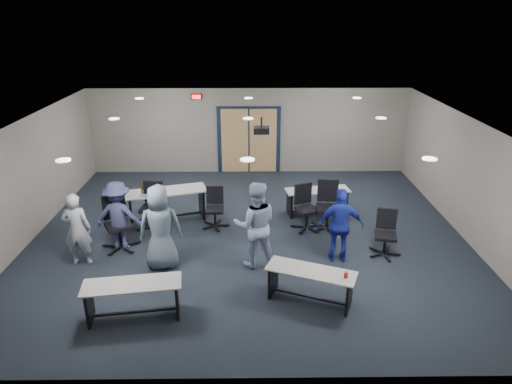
{
  "coord_description": "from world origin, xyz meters",
  "views": [
    {
      "loc": [
        0.06,
        -9.6,
        4.96
      ],
      "look_at": [
        0.17,
        -0.3,
        1.21
      ],
      "focal_mm": 32.0,
      "sensor_mm": 36.0,
      "label": 1
    }
  ],
  "objects_px": {
    "person_navy": "(340,225)",
    "chair_back_d": "(328,206)",
    "chair_back_b": "(215,208)",
    "table_front_right": "(311,280)",
    "chair_back_c": "(307,208)",
    "chair_loose_right": "(386,234)",
    "chair_loose_left": "(119,224)",
    "person_gray": "(77,229)",
    "person_lightblue": "(255,225)",
    "person_plaid": "(160,227)",
    "table_front_left": "(133,294)",
    "table_back_left": "(166,200)",
    "chair_back_a": "(152,207)",
    "person_back": "(119,216)",
    "table_back_right": "(317,197)"
  },
  "relations": [
    {
      "from": "person_navy",
      "to": "chair_back_d",
      "type": "bearing_deg",
      "value": -85.36
    },
    {
      "from": "chair_back_b",
      "to": "person_navy",
      "type": "height_order",
      "value": "person_navy"
    },
    {
      "from": "table_front_right",
      "to": "chair_back_c",
      "type": "bearing_deg",
      "value": 106.78
    },
    {
      "from": "chair_back_b",
      "to": "chair_loose_right",
      "type": "bearing_deg",
      "value": -21.22
    },
    {
      "from": "chair_loose_left",
      "to": "person_navy",
      "type": "distance_m",
      "value": 4.77
    },
    {
      "from": "chair_back_b",
      "to": "chair_loose_right",
      "type": "height_order",
      "value": "chair_loose_right"
    },
    {
      "from": "chair_back_d",
      "to": "person_gray",
      "type": "relative_size",
      "value": 0.75
    },
    {
      "from": "chair_back_b",
      "to": "chair_loose_right",
      "type": "xyz_separation_m",
      "value": [
        3.75,
        -1.43,
        0.01
      ]
    },
    {
      "from": "chair_back_d",
      "to": "person_lightblue",
      "type": "relative_size",
      "value": 0.65
    },
    {
      "from": "chair_loose_left",
      "to": "person_navy",
      "type": "xyz_separation_m",
      "value": [
        4.74,
        -0.56,
        0.21
      ]
    },
    {
      "from": "table_front_right",
      "to": "person_plaid",
      "type": "height_order",
      "value": "person_plaid"
    },
    {
      "from": "table_front_left",
      "to": "chair_loose_right",
      "type": "distance_m",
      "value": 5.31
    },
    {
      "from": "table_front_left",
      "to": "chair_back_d",
      "type": "relative_size",
      "value": 1.44
    },
    {
      "from": "table_back_left",
      "to": "chair_back_c",
      "type": "distance_m",
      "value": 3.49
    },
    {
      "from": "chair_back_a",
      "to": "chair_loose_left",
      "type": "height_order",
      "value": "chair_loose_left"
    },
    {
      "from": "person_navy",
      "to": "chair_back_c",
      "type": "bearing_deg",
      "value": -67.24
    },
    {
      "from": "table_front_right",
      "to": "person_lightblue",
      "type": "bearing_deg",
      "value": 149.2
    },
    {
      "from": "person_plaid",
      "to": "person_navy",
      "type": "relative_size",
      "value": 1.1
    },
    {
      "from": "person_plaid",
      "to": "person_lightblue",
      "type": "xyz_separation_m",
      "value": [
        1.91,
        0.03,
        0.02
      ]
    },
    {
      "from": "table_back_left",
      "to": "person_gray",
      "type": "height_order",
      "value": "person_gray"
    },
    {
      "from": "table_back_left",
      "to": "person_plaid",
      "type": "bearing_deg",
      "value": -99.41
    },
    {
      "from": "table_back_left",
      "to": "person_gray",
      "type": "bearing_deg",
      "value": -141.62
    },
    {
      "from": "chair_loose_left",
      "to": "person_navy",
      "type": "relative_size",
      "value": 0.74
    },
    {
      "from": "chair_back_a",
      "to": "person_back",
      "type": "bearing_deg",
      "value": -110.25
    },
    {
      "from": "chair_back_a",
      "to": "chair_back_b",
      "type": "relative_size",
      "value": 1.15
    },
    {
      "from": "chair_back_c",
      "to": "person_plaid",
      "type": "height_order",
      "value": "person_plaid"
    },
    {
      "from": "chair_back_a",
      "to": "person_navy",
      "type": "xyz_separation_m",
      "value": [
        4.22,
        -1.55,
        0.24
      ]
    },
    {
      "from": "person_navy",
      "to": "person_gray",
      "type": "bearing_deg",
      "value": 4.89
    },
    {
      "from": "table_front_right",
      "to": "table_front_left",
      "type": "bearing_deg",
      "value": -150.27
    },
    {
      "from": "chair_back_a",
      "to": "person_plaid",
      "type": "height_order",
      "value": "person_plaid"
    },
    {
      "from": "table_front_right",
      "to": "chair_back_b",
      "type": "height_order",
      "value": "chair_back_b"
    },
    {
      "from": "table_back_right",
      "to": "person_navy",
      "type": "xyz_separation_m",
      "value": [
        0.14,
        -2.36,
        0.36
      ]
    },
    {
      "from": "chair_back_a",
      "to": "chair_loose_right",
      "type": "relative_size",
      "value": 1.13
    },
    {
      "from": "table_front_left",
      "to": "chair_loose_left",
      "type": "distance_m",
      "value": 2.6
    },
    {
      "from": "chair_back_b",
      "to": "person_back",
      "type": "distance_m",
      "value": 2.27
    },
    {
      "from": "chair_back_c",
      "to": "person_back",
      "type": "bearing_deg",
      "value": 168.85
    },
    {
      "from": "table_back_right",
      "to": "chair_back_c",
      "type": "bearing_deg",
      "value": -120.59
    },
    {
      "from": "chair_back_c",
      "to": "person_gray",
      "type": "relative_size",
      "value": 0.69
    },
    {
      "from": "table_back_right",
      "to": "person_back",
      "type": "bearing_deg",
      "value": -166.72
    },
    {
      "from": "table_front_right",
      "to": "table_back_right",
      "type": "xyz_separation_m",
      "value": [
        0.64,
        3.84,
        0.01
      ]
    },
    {
      "from": "table_front_right",
      "to": "person_gray",
      "type": "bearing_deg",
      "value": -174.66
    },
    {
      "from": "table_back_left",
      "to": "chair_back_a",
      "type": "relative_size",
      "value": 1.83
    },
    {
      "from": "person_lightblue",
      "to": "person_navy",
      "type": "relative_size",
      "value": 1.13
    },
    {
      "from": "person_plaid",
      "to": "person_gray",
      "type": "bearing_deg",
      "value": -10.59
    },
    {
      "from": "table_back_left",
      "to": "chair_loose_right",
      "type": "relative_size",
      "value": 2.07
    },
    {
      "from": "person_gray",
      "to": "person_navy",
      "type": "relative_size",
      "value": 0.97
    },
    {
      "from": "table_back_left",
      "to": "person_navy",
      "type": "distance_m",
      "value": 4.43
    },
    {
      "from": "chair_loose_right",
      "to": "person_back",
      "type": "bearing_deg",
      "value": -171.49
    },
    {
      "from": "chair_loose_right",
      "to": "person_plaid",
      "type": "distance_m",
      "value": 4.73
    },
    {
      "from": "person_plaid",
      "to": "person_navy",
      "type": "height_order",
      "value": "person_plaid"
    }
  ]
}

